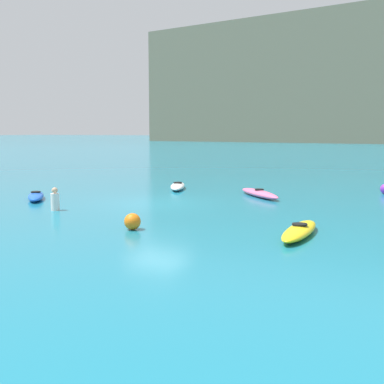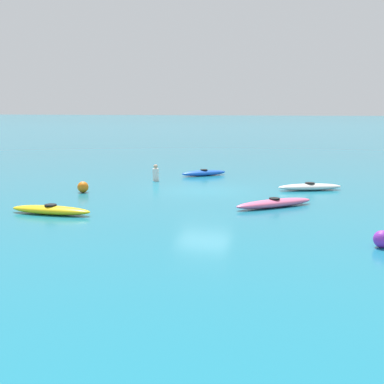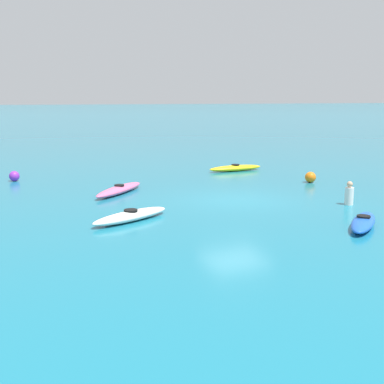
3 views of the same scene
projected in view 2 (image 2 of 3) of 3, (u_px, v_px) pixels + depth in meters
ground_plane at (204, 191)px, 24.13m from camera, size 600.00×600.00×0.00m
kayak_white at (310, 187)px, 24.25m from camera, size 1.92×3.06×0.37m
kayak_blue at (204, 173)px, 29.57m from camera, size 2.31×2.47×0.37m
kayak_pink at (274, 203)px, 20.04m from camera, size 2.94×2.92×0.37m
kayak_yellow at (51, 210)px, 18.69m from camera, size 0.79×3.16×0.37m
buoy_purple at (382, 239)px, 14.17m from camera, size 0.49×0.49×0.49m
buoy_orange at (83, 187)px, 23.59m from camera, size 0.51×0.51×0.51m
person_near_shore at (156, 174)px, 27.44m from camera, size 0.43×0.43×0.88m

